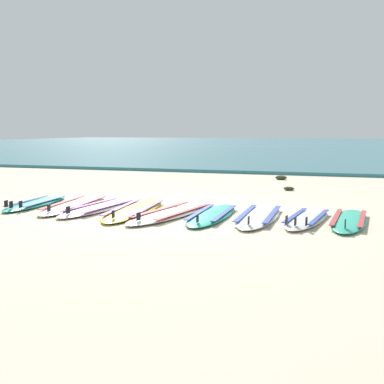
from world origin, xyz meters
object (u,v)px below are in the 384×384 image
at_px(surfboard_0, 36,203).
at_px(surfboard_6, 259,216).
at_px(surfboard_2, 100,207).
at_px(surfboard_5, 212,215).
at_px(surfboard_3, 134,210).
at_px(surfboard_1, 74,205).
at_px(surfboard_8, 349,220).
at_px(surfboard_7, 307,219).
at_px(surfboard_4, 172,213).

height_order(surfboard_0, surfboard_6, same).
bearing_deg(surfboard_2, surfboard_0, 176.96).
height_order(surfboard_5, surfboard_6, same).
xyz_separation_m(surfboard_0, surfboard_2, (1.29, -0.07, -0.00)).
bearing_deg(surfboard_3, surfboard_1, 172.31).
xyz_separation_m(surfboard_1, surfboard_6, (3.20, -0.11, 0.00)).
height_order(surfboard_3, surfboard_8, same).
bearing_deg(surfboard_6, surfboard_5, -170.88).
bearing_deg(surfboard_7, surfboard_5, -175.69).
xyz_separation_m(surfboard_0, surfboard_3, (1.92, -0.10, -0.00)).
distance_m(surfboard_4, surfboard_8, 2.61).
bearing_deg(surfboard_8, surfboard_1, 179.21).
bearing_deg(surfboard_2, surfboard_1, 166.62).
relative_size(surfboard_0, surfboard_7, 0.99).
relative_size(surfboard_3, surfboard_4, 1.01).
height_order(surfboard_2, surfboard_4, same).
bearing_deg(surfboard_6, surfboard_3, -178.47).
bearing_deg(surfboard_8, surfboard_4, -176.09).
xyz_separation_m(surfboard_2, surfboard_5, (1.95, -0.09, 0.00)).
distance_m(surfboard_6, surfboard_7, 0.70).
xyz_separation_m(surfboard_0, surfboard_4, (2.60, -0.17, -0.00)).
bearing_deg(surfboard_6, surfboard_7, -0.47).
xyz_separation_m(surfboard_5, surfboard_8, (1.97, 0.16, 0.00)).
bearing_deg(surfboard_4, surfboard_1, 172.74).
bearing_deg(surfboard_2, surfboard_7, 0.33).
bearing_deg(surfboard_1, surfboard_3, -7.69).
xyz_separation_m(surfboard_1, surfboard_3, (1.20, -0.16, -0.00)).
distance_m(surfboard_3, surfboard_8, 3.28).
distance_m(surfboard_0, surfboard_6, 3.93).
height_order(surfboard_1, surfboard_2, same).
relative_size(surfboard_0, surfboard_4, 0.79).
relative_size(surfboard_0, surfboard_3, 0.79).
xyz_separation_m(surfboard_2, surfboard_7, (3.34, 0.02, 0.00)).
xyz_separation_m(surfboard_1, surfboard_2, (0.56, -0.13, 0.00)).
height_order(surfboard_4, surfboard_5, same).
xyz_separation_m(surfboard_0, surfboard_5, (3.24, -0.15, -0.00)).
bearing_deg(surfboard_0, surfboard_6, -0.63).
relative_size(surfboard_6, surfboard_8, 1.12).
height_order(surfboard_5, surfboard_7, same).
relative_size(surfboard_0, surfboard_6, 0.87).
xyz_separation_m(surfboard_2, surfboard_4, (1.32, -0.11, -0.00)).
bearing_deg(surfboard_8, surfboard_7, -174.82).
relative_size(surfboard_6, surfboard_7, 1.14).
distance_m(surfboard_2, surfboard_7, 3.34).
height_order(surfboard_1, surfboard_5, same).
height_order(surfboard_3, surfboard_5, same).
bearing_deg(surfboard_5, surfboard_7, 4.31).
height_order(surfboard_3, surfboard_4, same).
bearing_deg(surfboard_8, surfboard_5, -175.43).
bearing_deg(surfboard_1, surfboard_6, -1.94).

